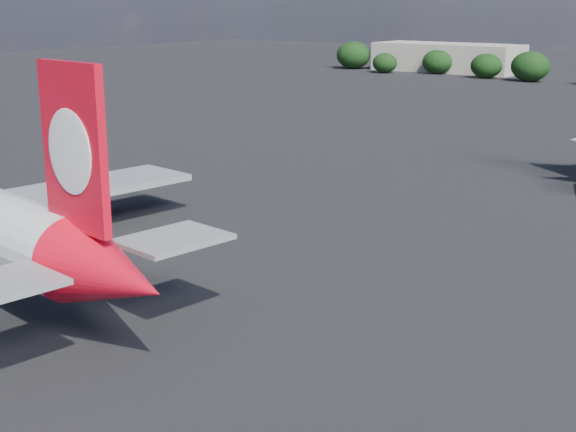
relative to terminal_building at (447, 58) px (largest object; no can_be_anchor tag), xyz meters
The scene contains 2 objects.
ground 147.19m from the terminal_building, 63.78° to the right, with size 500.00×500.00×0.00m, color black.
terminal_building is the anchor object (origin of this frame).
Camera 1 is at (42.84, -22.65, 19.77)m, focal length 50.00 mm.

